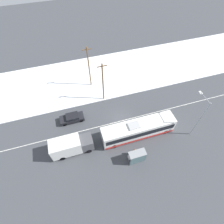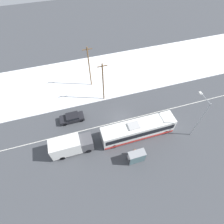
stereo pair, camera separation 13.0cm
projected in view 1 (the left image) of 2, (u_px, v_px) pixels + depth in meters
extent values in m
plane|color=#424449|center=(121.00, 121.00, 31.95)|extent=(120.00, 120.00, 0.00)
cube|color=white|center=(103.00, 75.00, 39.60)|extent=(80.00, 14.79, 0.12)
cube|color=silver|center=(121.00, 121.00, 31.95)|extent=(60.00, 0.12, 0.00)
cube|color=white|center=(138.00, 129.00, 28.81)|extent=(12.27, 2.55, 2.90)
cube|color=black|center=(138.00, 128.00, 28.53)|extent=(11.77, 2.57, 1.10)
cube|color=red|center=(137.00, 133.00, 29.75)|extent=(12.14, 2.57, 0.52)
cube|color=#B2B2B2|center=(134.00, 126.00, 27.40)|extent=(1.80, 1.40, 0.24)
cylinder|color=black|center=(165.00, 132.00, 29.96)|extent=(1.00, 0.28, 1.00)
cylinder|color=black|center=(159.00, 121.00, 31.29)|extent=(1.00, 0.28, 1.00)
cylinder|color=black|center=(114.00, 146.00, 28.30)|extent=(1.00, 0.28, 1.00)
cylinder|color=black|center=(110.00, 134.00, 29.63)|extent=(1.00, 0.28, 1.00)
cube|color=silver|center=(66.00, 147.00, 26.74)|extent=(4.60, 2.30, 2.72)
cube|color=#4C4C51|center=(87.00, 142.00, 27.56)|extent=(1.90, 2.18, 2.12)
cube|color=black|center=(92.00, 139.00, 27.39)|extent=(0.06, 1.95, 0.93)
cylinder|color=black|center=(89.00, 151.00, 27.84)|extent=(0.90, 0.26, 0.90)
cylinder|color=black|center=(86.00, 140.00, 29.03)|extent=(0.90, 0.26, 0.90)
cylinder|color=black|center=(63.00, 158.00, 27.09)|extent=(0.90, 0.26, 0.90)
cylinder|color=black|center=(61.00, 147.00, 28.28)|extent=(0.90, 0.26, 0.90)
cube|color=black|center=(72.00, 118.00, 31.58)|extent=(4.26, 1.80, 0.71)
cube|color=black|center=(72.00, 116.00, 31.14)|extent=(2.22, 1.66, 0.45)
cube|color=black|center=(72.00, 116.00, 31.13)|extent=(2.04, 1.69, 0.36)
cylinder|color=black|center=(65.00, 125.00, 31.07)|extent=(0.64, 0.22, 0.64)
cylinder|color=black|center=(64.00, 118.00, 31.99)|extent=(0.64, 0.22, 0.64)
cylinder|color=black|center=(81.00, 121.00, 31.60)|extent=(0.64, 0.22, 0.64)
cylinder|color=black|center=(80.00, 114.00, 32.52)|extent=(0.64, 0.22, 0.64)
cylinder|color=#23232D|center=(133.00, 153.00, 27.62)|extent=(0.13, 0.13, 0.82)
cylinder|color=#23232D|center=(135.00, 153.00, 27.67)|extent=(0.13, 0.13, 0.82)
cube|color=maroon|center=(135.00, 151.00, 27.05)|extent=(0.43, 0.23, 0.68)
sphere|color=#8E6647|center=(135.00, 150.00, 26.67)|extent=(0.29, 0.29, 0.29)
cylinder|color=maroon|center=(133.00, 152.00, 27.03)|extent=(0.11, 0.11, 0.65)
cylinder|color=maroon|center=(136.00, 151.00, 27.13)|extent=(0.11, 0.11, 0.65)
cube|color=gray|center=(138.00, 153.00, 25.54)|extent=(2.57, 1.20, 0.06)
cube|color=slate|center=(138.00, 160.00, 26.13)|extent=(2.47, 0.04, 2.16)
cylinder|color=#474C51|center=(128.00, 156.00, 26.59)|extent=(0.08, 0.08, 2.34)
cylinder|color=#474C51|center=(143.00, 151.00, 27.04)|extent=(0.08, 0.08, 2.34)
cylinder|color=#474C51|center=(130.00, 162.00, 25.94)|extent=(0.08, 0.08, 2.34)
cylinder|color=#474C51|center=(146.00, 158.00, 26.39)|extent=(0.08, 0.08, 2.34)
cylinder|color=#9EA3A8|center=(199.00, 120.00, 27.04)|extent=(0.14, 0.14, 8.19)
cylinder|color=#9EA3A8|center=(206.00, 98.00, 24.58)|extent=(0.10, 2.29, 0.10)
cube|color=silver|center=(201.00, 93.00, 25.31)|extent=(0.36, 0.60, 0.16)
cylinder|color=brown|center=(103.00, 83.00, 31.89)|extent=(0.24, 0.24, 8.55)
cube|color=brown|center=(102.00, 66.00, 28.90)|extent=(1.80, 0.12, 0.12)
cylinder|color=brown|center=(89.00, 68.00, 34.17)|extent=(0.24, 0.24, 9.06)
cube|color=brown|center=(87.00, 49.00, 30.98)|extent=(1.80, 0.12, 0.12)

